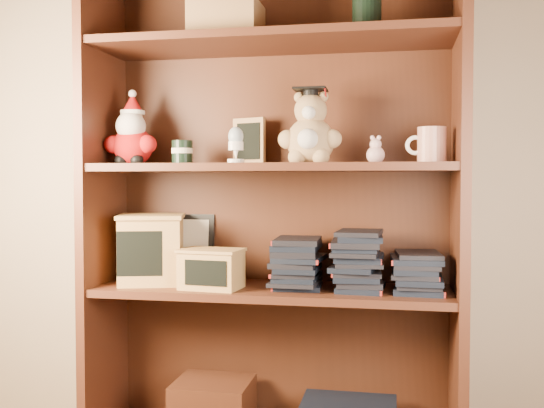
{
  "coord_description": "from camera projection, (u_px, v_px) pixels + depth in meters",
  "views": [
    {
      "loc": [
        0.47,
        -0.71,
        0.9
      ],
      "look_at": [
        0.08,
        1.3,
        0.82
      ],
      "focal_mm": 42.0,
      "sensor_mm": 36.0,
      "label": 1
    }
  ],
  "objects": [
    {
      "name": "treats_box",
      "position": [
        152.0,
        248.0,
        2.14
      ],
      "size": [
        0.26,
        0.26,
        0.23
      ],
      "color": "tan",
      "rests_on": "shelf_lower"
    },
    {
      "name": "teacher_mug",
      "position": [
        431.0,
        145.0,
        1.95
      ],
      "size": [
        0.12,
        0.09,
        0.11
      ],
      "color": "silver",
      "rests_on": "shelf_upper"
    },
    {
      "name": "bookcase",
      "position": [
        274.0,
        216.0,
        2.1
      ],
      "size": [
        1.2,
        0.35,
        1.6
      ],
      "color": "#4A2415",
      "rests_on": "ground"
    },
    {
      "name": "book_stack_right",
      "position": [
        416.0,
        271.0,
        1.97
      ],
      "size": [
        0.14,
        0.2,
        0.13
      ],
      "color": "black",
      "rests_on": "shelf_lower"
    },
    {
      "name": "egg_cup",
      "position": [
        236.0,
        144.0,
        1.99
      ],
      "size": [
        0.05,
        0.05,
        0.11
      ],
      "color": "white",
      "rests_on": "shelf_upper"
    },
    {
      "name": "santa_plush",
      "position": [
        132.0,
        136.0,
        2.13
      ],
      "size": [
        0.18,
        0.13,
        0.26
      ],
      "color": "#A50F0F",
      "rests_on": "shelf_upper"
    },
    {
      "name": "pencils_box",
      "position": [
        211.0,
        268.0,
        2.03
      ],
      "size": [
        0.21,
        0.16,
        0.13
      ],
      "color": "tan",
      "rests_on": "shelf_lower"
    },
    {
      "name": "book_stack_left",
      "position": [
        297.0,
        263.0,
        2.04
      ],
      "size": [
        0.14,
        0.2,
        0.16
      ],
      "color": "black",
      "rests_on": "shelf_lower"
    },
    {
      "name": "pink_figurine",
      "position": [
        376.0,
        152.0,
        1.98
      ],
      "size": [
        0.06,
        0.06,
        0.09
      ],
      "color": "beige",
      "rests_on": "shelf_upper"
    },
    {
      "name": "grad_teddy_bear",
      "position": [
        310.0,
        134.0,
        2.01
      ],
      "size": [
        0.2,
        0.17,
        0.25
      ],
      "color": "tan",
      "rests_on": "shelf_upper"
    },
    {
      "name": "shelf_upper",
      "position": [
        272.0,
        168.0,
        2.05
      ],
      "size": [
        1.14,
        0.33,
        0.02
      ],
      "color": "#4A2415",
      "rests_on": "ground"
    },
    {
      "name": "book_stack_mid",
      "position": [
        357.0,
        260.0,
        2.01
      ],
      "size": [
        0.14,
        0.2,
        0.19
      ],
      "color": "black",
      "rests_on": "shelf_lower"
    },
    {
      "name": "shelf_lower",
      "position": [
        272.0,
        291.0,
        2.06
      ],
      "size": [
        1.14,
        0.33,
        0.02
      ],
      "color": "#4A2415",
      "rests_on": "ground"
    },
    {
      "name": "certificate_frame",
      "position": [
        189.0,
        246.0,
        2.26
      ],
      "size": [
        0.18,
        0.05,
        0.23
      ],
      "color": "black",
      "rests_on": "shelf_lower"
    },
    {
      "name": "chalkboard_plaque",
      "position": [
        249.0,
        142.0,
        2.18
      ],
      "size": [
        0.12,
        0.09,
        0.16
      ],
      "color": "#9E7547",
      "rests_on": "shelf_upper"
    },
    {
      "name": "teachers_tin",
      "position": [
        182.0,
        152.0,
        2.1
      ],
      "size": [
        0.07,
        0.07,
        0.08
      ],
      "color": "black",
      "rests_on": "shelf_upper"
    }
  ]
}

